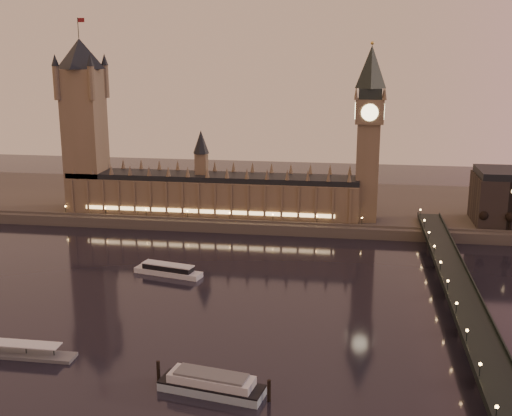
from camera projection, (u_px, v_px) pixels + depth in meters
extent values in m
plane|color=black|center=(241.00, 300.00, 278.21)|extent=(700.00, 700.00, 0.00)
cube|color=#423D35|center=(328.00, 206.00, 431.25)|extent=(560.00, 130.00, 6.00)
cube|color=brown|center=(212.00, 197.00, 396.00)|extent=(180.00, 26.00, 22.00)
cube|color=black|center=(211.00, 177.00, 392.95)|extent=(180.00, 22.00, 3.20)
cube|color=#FFCC7F|center=(207.00, 212.00, 384.52)|extent=(153.00, 0.25, 2.20)
cube|color=brown|center=(85.00, 141.00, 399.81)|extent=(22.00, 22.00, 88.00)
cone|color=black|center=(80.00, 54.00, 386.95)|extent=(31.68, 31.68, 18.00)
cylinder|color=black|center=(78.00, 28.00, 383.31)|extent=(0.44, 0.44, 12.00)
cube|color=maroon|center=(81.00, 20.00, 381.90)|extent=(4.00, 0.15, 2.50)
cube|color=brown|center=(367.00, 173.00, 377.76)|extent=(13.00, 13.00, 58.00)
cube|color=brown|center=(369.00, 111.00, 369.02)|extent=(16.00, 16.00, 14.00)
cylinder|color=#FFEAA5|center=(370.00, 113.00, 361.18)|extent=(9.60, 0.35, 9.60)
cylinder|color=#FFEAA5|center=(355.00, 111.00, 370.23)|extent=(0.35, 9.60, 9.60)
cube|color=black|center=(370.00, 94.00, 366.59)|extent=(13.00, 13.00, 6.00)
cone|color=black|center=(371.00, 67.00, 362.96)|extent=(17.68, 17.68, 24.00)
sphere|color=gold|center=(372.00, 43.00, 359.80)|extent=(2.00, 2.00, 2.00)
cube|color=black|center=(462.00, 295.00, 262.68)|extent=(13.00, 260.00, 2.00)
cube|color=black|center=(446.00, 291.00, 263.24)|extent=(0.60, 260.00, 1.00)
cube|color=black|center=(478.00, 292.00, 261.38)|extent=(0.60, 260.00, 1.00)
cylinder|color=black|center=(483.00, 223.00, 362.57)|extent=(0.70, 0.70, 8.47)
sphere|color=black|center=(483.00, 215.00, 361.50)|extent=(5.65, 5.65, 5.65)
cylinder|color=black|center=(511.00, 224.00, 360.31)|extent=(0.70, 0.70, 8.47)
sphere|color=black|center=(512.00, 216.00, 359.23)|extent=(5.65, 5.65, 5.65)
cube|color=silver|center=(168.00, 272.00, 309.09)|extent=(34.84, 14.85, 2.50)
cube|color=black|center=(168.00, 267.00, 308.48)|extent=(25.91, 11.56, 2.50)
cube|color=silver|center=(168.00, 264.00, 308.13)|extent=(26.64, 12.00, 0.45)
cube|color=#93ACBB|center=(212.00, 389.00, 203.25)|extent=(34.94, 15.26, 2.75)
cube|color=black|center=(211.00, 384.00, 202.85)|extent=(34.94, 15.26, 0.53)
cube|color=silver|center=(211.00, 379.00, 202.46)|extent=(28.52, 13.11, 2.75)
cube|color=#595B5E|center=(211.00, 374.00, 202.03)|extent=(24.17, 11.34, 0.74)
cylinder|color=black|center=(158.00, 371.00, 209.62)|extent=(1.16, 1.16, 7.18)
cylinder|color=black|center=(269.00, 391.00, 197.73)|extent=(1.16, 1.16, 7.18)
cube|color=#595B5E|center=(15.00, 354.00, 227.96)|extent=(43.96, 7.33, 1.26)
cube|color=silver|center=(12.00, 343.00, 227.12)|extent=(35.59, 6.28, 0.31)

